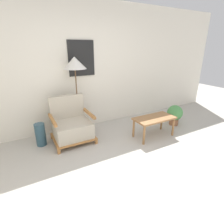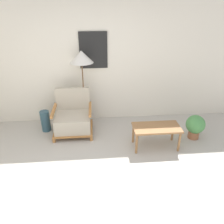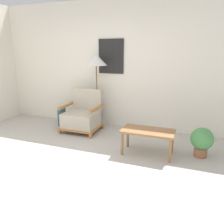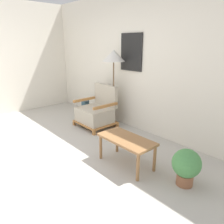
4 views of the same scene
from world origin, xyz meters
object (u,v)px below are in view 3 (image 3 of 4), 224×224
(coffee_table, at_px, (148,133))
(potted_plant, at_px, (202,140))
(armchair, at_px, (82,117))
(floor_lamp, at_px, (96,62))
(vase, at_px, (62,117))

(coffee_table, xyz_separation_m, potted_plant, (0.84, 0.22, -0.09))
(armchair, height_order, potted_plant, armchair)
(armchair, height_order, coffee_table, armchair)
(floor_lamp, bearing_deg, vase, -168.42)
(armchair, bearing_deg, coffee_table, -22.35)
(floor_lamp, height_order, potted_plant, floor_lamp)
(armchair, bearing_deg, floor_lamp, 50.87)
(coffee_table, bearing_deg, vase, 160.48)
(coffee_table, height_order, vase, vase)
(vase, distance_m, potted_plant, 3.00)
(armchair, distance_m, floor_lamp, 1.19)
(coffee_table, height_order, potted_plant, potted_plant)
(armchair, height_order, vase, armchair)
(potted_plant, bearing_deg, coffee_table, -165.34)
(floor_lamp, distance_m, vase, 1.48)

